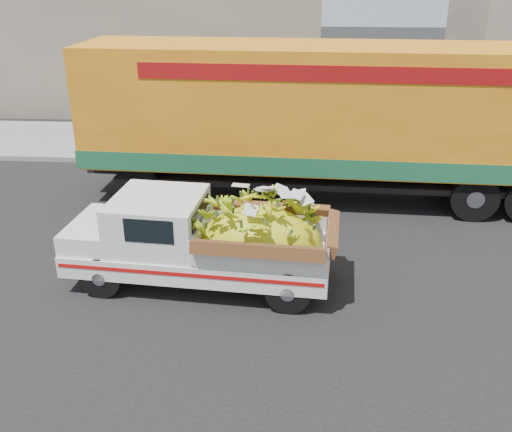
{
  "coord_description": "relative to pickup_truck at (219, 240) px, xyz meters",
  "views": [
    {
      "loc": [
        0.23,
        -8.91,
        5.47
      ],
      "look_at": [
        -0.48,
        0.84,
        1.17
      ],
      "focal_mm": 40.0,
      "sensor_mm": 36.0,
      "label": 1
    }
  ],
  "objects": [
    {
      "name": "ground",
      "position": [
        1.11,
        -0.31,
        -0.9
      ],
      "size": [
        100.0,
        100.0,
        0.0
      ],
      "primitive_type": "plane",
      "color": "black",
      "rests_on": "ground"
    },
    {
      "name": "building_left",
      "position": [
        -6.89,
        14.94,
        1.6
      ],
      "size": [
        18.0,
        6.0,
        5.0
      ],
      "primitive_type": "cube",
      "color": "gray",
      "rests_on": "ground"
    },
    {
      "name": "semi_trailer",
      "position": [
        2.07,
        4.49,
        1.22
      ],
      "size": [
        12.03,
        2.99,
        3.8
      ],
      "rotation": [
        0.0,
        0.0,
        -0.04
      ],
      "color": "black",
      "rests_on": "ground"
    },
    {
      "name": "curb",
      "position": [
        1.11,
        6.94,
        -0.83
      ],
      "size": [
        60.0,
        0.25,
        0.15
      ],
      "primitive_type": "cube",
      "color": "gray",
      "rests_on": "ground"
    },
    {
      "name": "sidewalk",
      "position": [
        1.11,
        9.04,
        -0.83
      ],
      "size": [
        60.0,
        4.0,
        0.14
      ],
      "primitive_type": "cube",
      "color": "gray",
      "rests_on": "ground"
    },
    {
      "name": "pickup_truck",
      "position": [
        0.0,
        0.0,
        0.0
      ],
      "size": [
        4.91,
        2.12,
        1.68
      ],
      "rotation": [
        0.0,
        0.0,
        -0.08
      ],
      "color": "black",
      "rests_on": "ground"
    }
  ]
}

